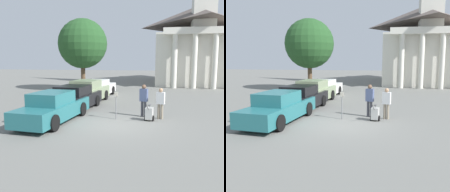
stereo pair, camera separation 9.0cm
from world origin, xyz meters
TOP-DOWN VIEW (x-y plane):
  - ground_plane at (0.00, 0.00)m, footprint 120.00×120.00m
  - parked_car_teal at (-3.15, 0.02)m, footprint 2.22×5.31m
  - parked_car_black at (-3.15, 3.07)m, footprint 2.30×5.15m
  - parked_car_sage at (-3.15, 5.72)m, footprint 2.31×5.26m
  - parked_car_white at (-3.15, 8.75)m, footprint 2.21×5.41m
  - parking_meter at (-0.17, 1.13)m, footprint 0.18×0.09m
  - person_worker at (1.20, 1.98)m, footprint 0.47×0.34m
  - person_supervisor at (2.10, 1.68)m, footprint 0.46×0.32m
  - equipment_cart at (1.55, 1.15)m, footprint 0.51×1.00m
  - church at (6.51, 24.25)m, footprint 10.47×16.42m
  - shade_tree at (-5.71, 12.84)m, footprint 4.91×4.91m

SIDE VIEW (x-z plane):
  - ground_plane at x=0.00m, z-range 0.00..0.00m
  - equipment_cart at x=1.55m, z-range -0.11..0.89m
  - parked_car_white at x=-3.15m, z-range -0.03..1.40m
  - parked_car_black at x=-3.15m, z-range -0.06..1.47m
  - parked_car_teal at x=-3.15m, z-range -0.06..1.47m
  - parked_car_sage at x=-3.15m, z-range -0.06..1.58m
  - person_supervisor at x=2.10m, z-range 0.11..1.74m
  - parking_meter at x=-0.17m, z-range 0.28..1.71m
  - person_worker at x=1.20m, z-range 0.13..1.90m
  - shade_tree at x=-5.71m, z-range 1.09..8.21m
  - church at x=6.51m, z-range -6.26..17.40m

